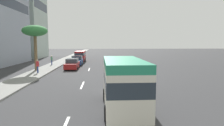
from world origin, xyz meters
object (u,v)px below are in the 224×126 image
van_lead (80,56)px  car_third (72,64)px  pedestrian_mid_block (52,60)px  palm_tree (35,32)px  minibus_fourth (123,82)px  car_second (77,61)px  pedestrian_near_lamp (38,65)px

van_lead → car_third: (-12.00, 0.03, -0.54)m
pedestrian_mid_block → palm_tree: bearing=-1.8°
van_lead → minibus_fourth: 31.15m
minibus_fourth → pedestrian_mid_block: minibus_fourth is taller
minibus_fourth → pedestrian_mid_block: 25.33m
minibus_fourth → palm_tree: (16.49, 10.65, 3.96)m
car_second → car_third: bearing=-1.2°
car_second → car_third: car_second is taller
minibus_fourth → car_second: bearing=13.3°
van_lead → pedestrian_near_lamp: size_ratio=3.06×
van_lead → minibus_fourth: size_ratio=0.87×
car_third → pedestrian_mid_block: pedestrian_mid_block is taller
car_third → pedestrian_near_lamp: 6.09m
car_second → palm_tree: size_ratio=0.67×
car_second → pedestrian_near_lamp: bearing=-21.0°
car_second → pedestrian_mid_block: bearing=-79.6°
car_third → pedestrian_near_lamp: pedestrian_near_lamp is taller
minibus_fourth → pedestrian_near_lamp: 16.86m
pedestrian_mid_block → pedestrian_near_lamp: bearing=5.8°
van_lead → pedestrian_mid_block: (-7.40, 4.35, -0.25)m
car_second → palm_tree: palm_tree is taller
car_second → van_lead: bearing=-179.2°
van_lead → car_third: size_ratio=1.15×
pedestrian_near_lamp → pedestrian_mid_block: 9.38m
car_third → pedestrian_mid_block: bearing=-136.8°
car_second → pedestrian_mid_block: 4.52m
van_lead → pedestrian_mid_block: size_ratio=3.23×
van_lead → car_third: 12.01m
car_second → pedestrian_near_lamp: (-10.18, 3.90, 0.32)m
car_second → minibus_fourth: (-24.02, -5.70, 0.87)m
car_third → minibus_fourth: size_ratio=0.76×
van_lead → pedestrian_near_lamp: 17.19m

